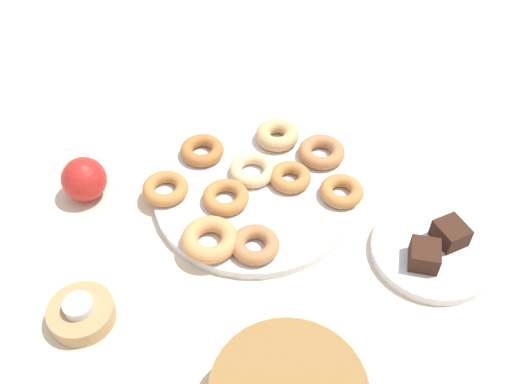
{
  "coord_description": "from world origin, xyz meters",
  "views": [
    {
      "loc": [
        0.06,
        0.72,
        0.78
      ],
      "look_at": [
        0.0,
        0.03,
        0.05
      ],
      "focal_mm": 40.79,
      "sensor_mm": 36.0,
      "label": 1
    }
  ],
  "objects_px": {
    "donut_2": "(210,239)",
    "donut_5": "(255,245)",
    "donut_plate": "(255,195)",
    "donut_7": "(341,191)",
    "donut_1": "(321,152)",
    "donut_6": "(226,197)",
    "donut_8": "(165,188)",
    "tealight": "(78,306)",
    "donut_9": "(290,177)",
    "donut_4": "(202,150)",
    "brownie_near": "(450,233)",
    "cake_plate": "(432,252)",
    "candle_holder": "(82,314)",
    "donut_0": "(253,170)",
    "donut_3": "(277,135)",
    "brownie_far": "(424,255)",
    "apple": "(84,179)"
  },
  "relations": [
    {
      "from": "donut_2",
      "to": "donut_5",
      "type": "relative_size",
      "value": 1.18
    },
    {
      "from": "donut_plate",
      "to": "donut_7",
      "type": "distance_m",
      "value": 0.16
    },
    {
      "from": "donut_1",
      "to": "donut_6",
      "type": "xyz_separation_m",
      "value": [
        0.19,
        0.1,
        -0.0
      ]
    },
    {
      "from": "donut_1",
      "to": "donut_8",
      "type": "distance_m",
      "value": 0.3
    },
    {
      "from": "donut_8",
      "to": "tealight",
      "type": "height_order",
      "value": "tealight"
    },
    {
      "from": "donut_plate",
      "to": "donut_9",
      "type": "relative_size",
      "value": 4.78
    },
    {
      "from": "donut_4",
      "to": "donut_5",
      "type": "xyz_separation_m",
      "value": [
        -0.08,
        0.24,
        0.0
      ]
    },
    {
      "from": "donut_5",
      "to": "brownie_near",
      "type": "relative_size",
      "value": 1.59
    },
    {
      "from": "cake_plate",
      "to": "donut_1",
      "type": "bearing_deg",
      "value": -57.63
    },
    {
      "from": "candle_holder",
      "to": "tealight",
      "type": "xyz_separation_m",
      "value": [
        0.0,
        0.0,
        0.02
      ]
    },
    {
      "from": "donut_0",
      "to": "donut_2",
      "type": "height_order",
      "value": "donut_2"
    },
    {
      "from": "donut_9",
      "to": "donut_0",
      "type": "bearing_deg",
      "value": -20.79
    },
    {
      "from": "donut_7",
      "to": "donut_8",
      "type": "relative_size",
      "value": 0.95
    },
    {
      "from": "donut_3",
      "to": "cake_plate",
      "type": "relative_size",
      "value": 0.42
    },
    {
      "from": "donut_4",
      "to": "tealight",
      "type": "relative_size",
      "value": 1.85
    },
    {
      "from": "donut_6",
      "to": "cake_plate",
      "type": "xyz_separation_m",
      "value": [
        -0.34,
        0.13,
        -0.02
      ]
    },
    {
      "from": "donut_5",
      "to": "donut_9",
      "type": "bearing_deg",
      "value": -117.13
    },
    {
      "from": "donut_plate",
      "to": "donut_4",
      "type": "xyz_separation_m",
      "value": [
        0.09,
        -0.1,
        0.02
      ]
    },
    {
      "from": "donut_7",
      "to": "brownie_far",
      "type": "distance_m",
      "value": 0.19
    },
    {
      "from": "donut_3",
      "to": "donut_5",
      "type": "height_order",
      "value": "donut_3"
    },
    {
      "from": "donut_4",
      "to": "brownie_near",
      "type": "relative_size",
      "value": 1.64
    },
    {
      "from": "donut_8",
      "to": "brownie_far",
      "type": "relative_size",
      "value": 1.63
    },
    {
      "from": "donut_7",
      "to": "donut_9",
      "type": "xyz_separation_m",
      "value": [
        0.09,
        -0.04,
        0.0
      ]
    },
    {
      "from": "donut_plate",
      "to": "donut_1",
      "type": "relative_size",
      "value": 4.11
    },
    {
      "from": "donut_8",
      "to": "cake_plate",
      "type": "bearing_deg",
      "value": 159.55
    },
    {
      "from": "donut_plate",
      "to": "cake_plate",
      "type": "bearing_deg",
      "value": 151.29
    },
    {
      "from": "donut_3",
      "to": "donut_9",
      "type": "distance_m",
      "value": 0.12
    },
    {
      "from": "donut_5",
      "to": "tealight",
      "type": "relative_size",
      "value": 1.79
    },
    {
      "from": "donut_plate",
      "to": "donut_2",
      "type": "bearing_deg",
      "value": 54.05
    },
    {
      "from": "cake_plate",
      "to": "apple",
      "type": "height_order",
      "value": "apple"
    },
    {
      "from": "brownie_near",
      "to": "apple",
      "type": "relative_size",
      "value": 0.63
    },
    {
      "from": "donut_7",
      "to": "candle_holder",
      "type": "bearing_deg",
      "value": 25.2
    },
    {
      "from": "donut_plate",
      "to": "donut_1",
      "type": "height_order",
      "value": "donut_1"
    },
    {
      "from": "donut_6",
      "to": "cake_plate",
      "type": "relative_size",
      "value": 0.41
    },
    {
      "from": "donut_plate",
      "to": "apple",
      "type": "height_order",
      "value": "apple"
    },
    {
      "from": "donut_5",
      "to": "donut_7",
      "type": "bearing_deg",
      "value": -146.77
    },
    {
      "from": "donut_2",
      "to": "apple",
      "type": "distance_m",
      "value": 0.27
    },
    {
      "from": "donut_4",
      "to": "donut_plate",
      "type": "bearing_deg",
      "value": 131.3
    },
    {
      "from": "donut_2",
      "to": "brownie_near",
      "type": "xyz_separation_m",
      "value": [
        -0.4,
        0.02,
        0.0
      ]
    },
    {
      "from": "donut_8",
      "to": "donut_2",
      "type": "bearing_deg",
      "value": 121.14
    },
    {
      "from": "donut_2",
      "to": "donut_4",
      "type": "bearing_deg",
      "value": -87.9
    },
    {
      "from": "donut_plate",
      "to": "brownie_near",
      "type": "xyz_separation_m",
      "value": [
        -0.31,
        0.14,
        0.03
      ]
    },
    {
      "from": "apple",
      "to": "donut_9",
      "type": "bearing_deg",
      "value": 177.64
    },
    {
      "from": "candle_holder",
      "to": "apple",
      "type": "height_order",
      "value": "apple"
    },
    {
      "from": "donut_3",
      "to": "tealight",
      "type": "relative_size",
      "value": 1.88
    },
    {
      "from": "donut_9",
      "to": "donut_6",
      "type": "bearing_deg",
      "value": 18.15
    },
    {
      "from": "donut_plate",
      "to": "donut_9",
      "type": "height_order",
      "value": "donut_9"
    },
    {
      "from": "donut_2",
      "to": "donut_5",
      "type": "bearing_deg",
      "value": 167.89
    },
    {
      "from": "donut_plate",
      "to": "donut_4",
      "type": "bearing_deg",
      "value": -48.7
    },
    {
      "from": "donut_2",
      "to": "donut_3",
      "type": "height_order",
      "value": "same"
    }
  ]
}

